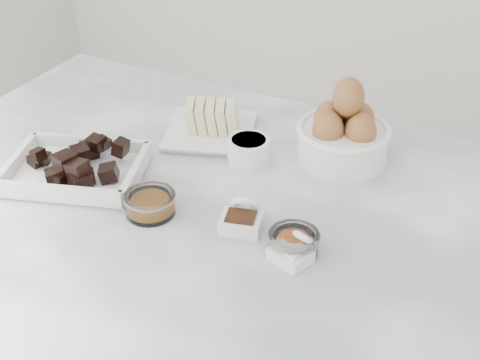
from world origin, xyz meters
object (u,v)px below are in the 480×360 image
(vanilla_spoon, at_px, (242,218))
(zest_bowl, at_px, (294,242))
(salt_spoon, at_px, (294,251))
(chocolate_dish, at_px, (75,165))
(sugar_ramekin, at_px, (249,149))
(egg_bowl, at_px, (343,134))
(honey_bowl, at_px, (150,203))
(butter_plate, at_px, (209,123))

(vanilla_spoon, bearing_deg, zest_bowl, -12.13)
(vanilla_spoon, distance_m, salt_spoon, 0.11)
(vanilla_spoon, xyz_separation_m, salt_spoon, (0.10, -0.03, -0.00))
(salt_spoon, bearing_deg, chocolate_dish, 176.04)
(chocolate_dish, distance_m, sugar_ramekin, 0.30)
(vanilla_spoon, bearing_deg, chocolate_dish, -178.94)
(chocolate_dish, distance_m, vanilla_spoon, 0.32)
(chocolate_dish, xyz_separation_m, sugar_ramekin, (0.24, 0.18, 0.00))
(egg_bowl, height_order, salt_spoon, egg_bowl)
(honey_bowl, xyz_separation_m, salt_spoon, (0.25, 0.00, -0.00))
(zest_bowl, bearing_deg, chocolate_dish, 177.97)
(butter_plate, height_order, salt_spoon, butter_plate)
(egg_bowl, bearing_deg, salt_spoon, -83.61)
(sugar_ramekin, height_order, zest_bowl, sugar_ramekin)
(butter_plate, xyz_separation_m, sugar_ramekin, (0.11, -0.05, 0.00))
(zest_bowl, bearing_deg, vanilla_spoon, 167.87)
(butter_plate, relative_size, vanilla_spoon, 2.43)
(butter_plate, distance_m, egg_bowl, 0.26)
(butter_plate, relative_size, honey_bowl, 2.52)
(butter_plate, height_order, zest_bowl, butter_plate)
(sugar_ramekin, relative_size, egg_bowl, 0.46)
(egg_bowl, bearing_deg, chocolate_dish, -145.74)
(chocolate_dish, bearing_deg, vanilla_spoon, 1.06)
(butter_plate, xyz_separation_m, salt_spoon, (0.29, -0.26, -0.01))
(egg_bowl, distance_m, salt_spoon, 0.29)
(butter_plate, bearing_deg, chocolate_dish, -119.35)
(egg_bowl, height_order, honey_bowl, egg_bowl)
(sugar_ramekin, bearing_deg, vanilla_spoon, -66.55)
(butter_plate, bearing_deg, zest_bowl, -41.30)
(sugar_ramekin, height_order, honey_bowl, sugar_ramekin)
(chocolate_dish, distance_m, zest_bowl, 0.41)
(honey_bowl, xyz_separation_m, zest_bowl, (0.24, 0.01, -0.00))
(butter_plate, height_order, vanilla_spoon, butter_plate)
(chocolate_dish, distance_m, egg_bowl, 0.47)
(egg_bowl, relative_size, vanilla_spoon, 1.93)
(chocolate_dish, relative_size, honey_bowl, 3.21)
(sugar_ramekin, height_order, salt_spoon, sugar_ramekin)
(salt_spoon, bearing_deg, vanilla_spoon, 161.16)
(sugar_ramekin, relative_size, zest_bowl, 0.98)
(butter_plate, relative_size, salt_spoon, 2.67)
(chocolate_dish, relative_size, sugar_ramekin, 3.54)
(chocolate_dish, relative_size, salt_spoon, 3.40)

